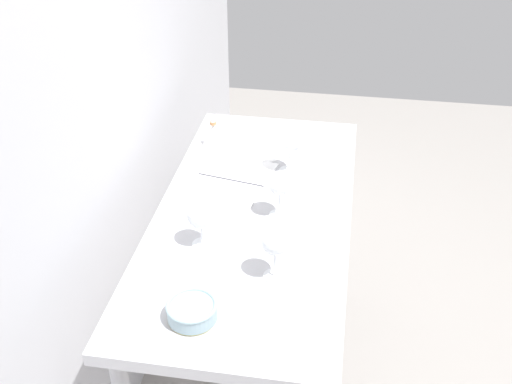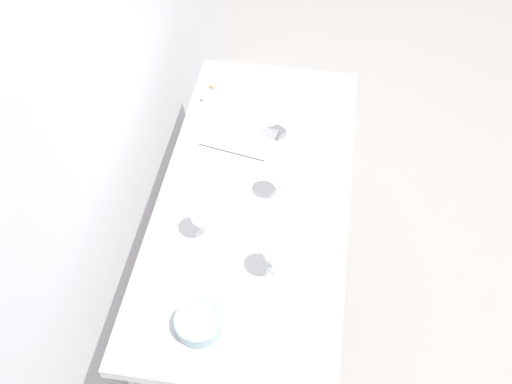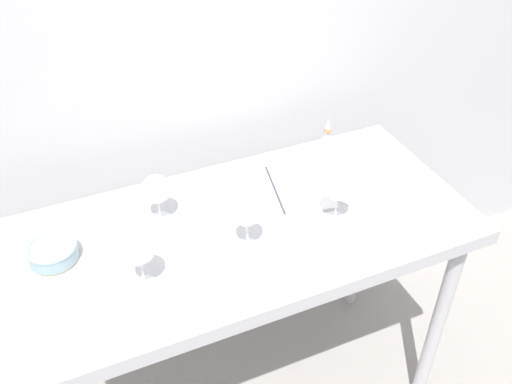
{
  "view_description": "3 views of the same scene",
  "coord_description": "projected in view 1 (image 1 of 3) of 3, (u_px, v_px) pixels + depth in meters",
  "views": [
    {
      "loc": [
        -1.7,
        -0.29,
        2.11
      ],
      "look_at": [
        0.07,
        -0.0,
        0.93
      ],
      "focal_mm": 43.57,
      "sensor_mm": 36.0,
      "label": 1
    },
    {
      "loc": [
        -1.26,
        -0.2,
        2.41
      ],
      "look_at": [
        -0.03,
        -0.01,
        0.94
      ],
      "focal_mm": 40.23,
      "sensor_mm": 36.0,
      "label": 2
    },
    {
      "loc": [
        -0.47,
        -1.2,
        2.04
      ],
      "look_at": [
        0.05,
        0.01,
        1.01
      ],
      "focal_mm": 40.21,
      "sensor_mm": 36.0,
      "label": 3
    }
  ],
  "objects": [
    {
      "name": "back_wall",
      "position": [
        98.0,
        92.0,
        1.95
      ],
      "size": [
        3.8,
        0.04,
        2.6
      ],
      "primitive_type": "cube",
      "color": "silver",
      "rests_on": "ground_plane"
    },
    {
      "name": "steel_counter",
      "position": [
        254.0,
        235.0,
        2.16
      ],
      "size": [
        1.4,
        0.65,
        0.9
      ],
      "color": "#B7B7BC",
      "rests_on": "ground_plane"
    },
    {
      "name": "wine_glass_far_left",
      "position": [
        201.0,
        216.0,
        1.88
      ],
      "size": [
        0.09,
        0.09,
        0.16
      ],
      "color": "white",
      "rests_on": "steel_counter"
    },
    {
      "name": "wine_glass_near_center",
      "position": [
        280.0,
        185.0,
        2.01
      ],
      "size": [
        0.08,
        0.08,
        0.17
      ],
      "color": "white",
      "rests_on": "steel_counter"
    },
    {
      "name": "wine_glass_near_right",
      "position": [
        290.0,
        141.0,
        2.24
      ],
      "size": [
        0.09,
        0.09,
        0.18
      ],
      "color": "white",
      "rests_on": "steel_counter"
    },
    {
      "name": "wine_glass_near_left",
      "position": [
        275.0,
        242.0,
        1.75
      ],
      "size": [
        0.08,
        0.08,
        0.17
      ],
      "color": "white",
      "rests_on": "steel_counter"
    },
    {
      "name": "open_notebook",
      "position": [
        231.0,
        181.0,
        2.25
      ],
      "size": [
        0.38,
        0.31,
        0.01
      ],
      "rotation": [
        0.0,
        0.0,
        -0.19
      ],
      "color": "white",
      "rests_on": "steel_counter"
    },
    {
      "name": "tasting_sheet_upper",
      "position": [
        277.0,
        149.0,
        2.45
      ],
      "size": [
        0.27,
        0.3,
        0.0
      ],
      "primitive_type": "cube",
      "rotation": [
        0.0,
        0.0,
        0.54
      ],
      "color": "white",
      "rests_on": "steel_counter"
    },
    {
      "name": "tasting_bowl",
      "position": [
        192.0,
        311.0,
        1.66
      ],
      "size": [
        0.14,
        0.14,
        0.05
      ],
      "color": "#DBCC66",
      "rests_on": "steel_counter"
    },
    {
      "name": "decanter_funnel",
      "position": [
        213.0,
        135.0,
        2.45
      ],
      "size": [
        0.1,
        0.1,
        0.15
      ],
      "color": "silver",
      "rests_on": "steel_counter"
    }
  ]
}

